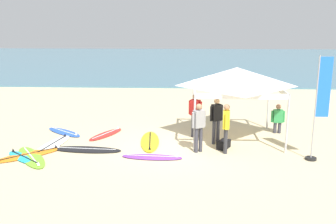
{
  "coord_description": "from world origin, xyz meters",
  "views": [
    {
      "loc": [
        0.39,
        -13.17,
        4.43
      ],
      "look_at": [
        -0.28,
        1.24,
        1.0
      ],
      "focal_mm": 41.21,
      "sensor_mm": 36.0,
      "label": 1
    }
  ],
  "objects": [
    {
      "name": "ground_plane",
      "position": [
        0.0,
        0.0,
        0.0
      ],
      "size": [
        80.0,
        80.0,
        0.0
      ],
      "primitive_type": "plane",
      "color": "beige"
    },
    {
      "name": "sea",
      "position": [
        0.0,
        30.32,
        0.05
      ],
      "size": [
        80.0,
        36.0,
        0.1
      ],
      "primitive_type": "cube",
      "color": "teal",
      "rests_on": "ground"
    },
    {
      "name": "canopy_tent",
      "position": [
        2.27,
        1.13,
        2.39
      ],
      "size": [
        3.25,
        3.25,
        2.75
      ],
      "color": "#B7B7BC",
      "rests_on": "ground"
    },
    {
      "name": "surfboard_cyan",
      "position": [
        -4.89,
        -1.44,
        0.04
      ],
      "size": [
        1.81,
        1.63,
        0.19
      ],
      "color": "#23B2CC",
      "rests_on": "ground"
    },
    {
      "name": "surfboard_black",
      "position": [
        -3.07,
        -0.5,
        0.04
      ],
      "size": [
        2.53,
        0.85,
        0.19
      ],
      "color": "black",
      "rests_on": "ground"
    },
    {
      "name": "surfboard_blue",
      "position": [
        -4.51,
        1.59,
        0.04
      ],
      "size": [
        1.89,
        1.65,
        0.19
      ],
      "color": "blue",
      "rests_on": "ground"
    },
    {
      "name": "surfboard_purple",
      "position": [
        -0.69,
        -1.16,
        0.04
      ],
      "size": [
        2.04,
        0.67,
        0.19
      ],
      "color": "purple",
      "rests_on": "ground"
    },
    {
      "name": "surfboard_red",
      "position": [
        -2.75,
        1.38,
        0.04
      ],
      "size": [
        1.33,
        1.95,
        0.19
      ],
      "color": "red",
      "rests_on": "ground"
    },
    {
      "name": "surfboard_yellow",
      "position": [
        -0.93,
        0.54,
        0.04
      ],
      "size": [
        0.89,
        2.58,
        0.19
      ],
      "color": "yellow",
      "rests_on": "ground"
    },
    {
      "name": "surfboard_white",
      "position": [
        -4.43,
        -0.0,
        0.04
      ],
      "size": [
        1.03,
        2.38,
        0.19
      ],
      "color": "white",
      "rests_on": "ground"
    },
    {
      "name": "surfboard_orange",
      "position": [
        -4.86,
        -1.12,
        0.04
      ],
      "size": [
        2.15,
        2.07,
        0.19
      ],
      "color": "orange",
      "rests_on": "ground"
    },
    {
      "name": "surfboard_lime",
      "position": [
        -4.69,
        -1.36,
        0.04
      ],
      "size": [
        1.91,
        2.36,
        0.19
      ],
      "color": "#7AD12D",
      "rests_on": "ground"
    },
    {
      "name": "person_red",
      "position": [
        0.76,
        1.29,
        0.99
      ],
      "size": [
        0.51,
        0.35,
        1.71
      ],
      "color": "#383842",
      "rests_on": "ground"
    },
    {
      "name": "person_grey",
      "position": [
        0.85,
        -0.48,
        0.99
      ],
      "size": [
        0.48,
        0.38,
        1.71
      ],
      "color": "#383842",
      "rests_on": "ground"
    },
    {
      "name": "person_black",
      "position": [
        1.52,
        0.49,
        0.99
      ],
      "size": [
        0.49,
        0.37,
        1.71
      ],
      "color": "#383842",
      "rests_on": "ground"
    },
    {
      "name": "person_yellow",
      "position": [
        1.77,
        -0.52,
        0.99
      ],
      "size": [
        0.25,
        0.55,
        1.71
      ],
      "color": "#2D2D33",
      "rests_on": "ground"
    },
    {
      "name": "person_green",
      "position": [
        4.09,
        1.97,
        0.66
      ],
      "size": [
        0.55,
        0.23,
        1.2
      ],
      "color": "#383842",
      "rests_on": "ground"
    },
    {
      "name": "banner_flag",
      "position": [
        4.61,
        -1.08,
        1.57
      ],
      "size": [
        0.6,
        0.36,
        3.4
      ],
      "color": "#99999E",
      "rests_on": "ground"
    },
    {
      "name": "gear_bag_near_tent",
      "position": [
        1.76,
        -0.04,
        0.14
      ],
      "size": [
        0.56,
        0.68,
        0.28
      ],
      "primitive_type": "cube",
      "rotation": [
        0.0,
        0.0,
        1.1
      ],
      "color": "black",
      "rests_on": "ground"
    }
  ]
}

